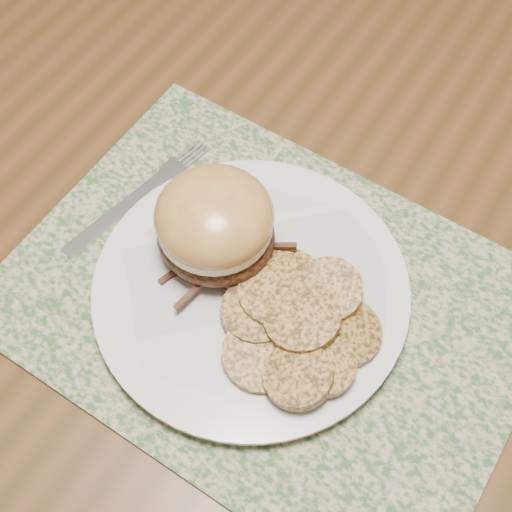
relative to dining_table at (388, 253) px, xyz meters
The scene contains 7 objects.
ground 0.67m from the dining_table, ahead, with size 3.50×3.50×0.00m, color #4F321B.
dining_table is the anchor object (origin of this frame).
placemat 0.18m from the dining_table, 109.24° to the right, with size 0.45×0.33×0.00m, color #35562C.
dinner_plate 0.19m from the dining_table, 114.23° to the right, with size 0.26×0.26×0.02m, color silver.
pork_sandwich 0.23m from the dining_table, 129.75° to the right, with size 0.11×0.10×0.08m.
roasted_potatoes 0.20m from the dining_table, 95.76° to the right, with size 0.15×0.16×0.03m.
fork 0.27m from the dining_table, 149.96° to the right, with size 0.05×0.18×0.00m.
Camera 1 is at (0.09, -0.40, 1.31)m, focal length 50.00 mm.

